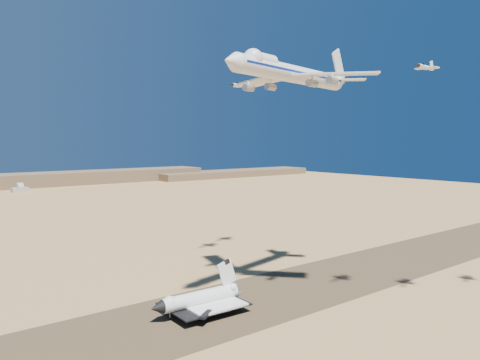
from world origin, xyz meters
TOP-DOWN VIEW (x-y plane):
  - ground at (0.00, 0.00)m, footprint 1200.00×1200.00m
  - runway at (0.00, 0.00)m, footprint 600.00×50.00m
  - ridgeline at (65.32, 527.31)m, footprint 960.00×90.00m
  - shuttle at (-10.39, 1.32)m, footprint 37.51×23.59m
  - carrier_747 at (26.71, -7.23)m, footprint 85.62×64.58m
  - crew_a at (-6.02, -4.93)m, footprint 0.45×0.66m
  - crew_b at (-1.70, -3.75)m, footprint 0.57×0.90m
  - crew_c at (-2.77, -6.42)m, footprint 0.97×1.00m
  - chase_jet_a at (53.75, -47.96)m, footprint 14.89×8.22m
  - chase_jet_e at (44.10, 45.40)m, footprint 16.35×9.44m
  - chase_jet_f at (62.49, 52.50)m, footprint 16.07×9.32m

SIDE VIEW (x-z plane):
  - ground at x=0.00m, z-range 0.00..0.00m
  - runway at x=0.00m, z-range 0.00..0.06m
  - crew_c at x=-2.77m, z-range 0.06..1.63m
  - crew_b at x=-1.70m, z-range 0.06..1.83m
  - crew_a at x=-6.02m, z-range 0.06..1.84m
  - shuttle at x=-10.39m, z-range -4.27..14.22m
  - ridgeline at x=65.32m, z-range -1.37..16.63m
  - carrier_747 at x=26.71m, z-range 78.83..100.12m
  - chase_jet_a at x=53.75m, z-range 87.72..91.44m
  - chase_jet_e at x=44.10m, z-range 88.65..92.80m
  - chase_jet_f at x=62.49m, z-range 92.48..96.57m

